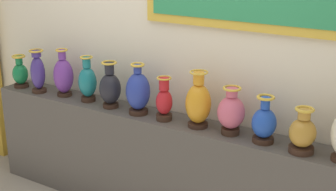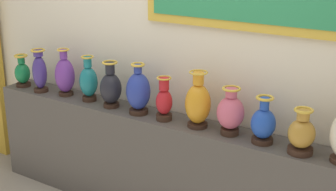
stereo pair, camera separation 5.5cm
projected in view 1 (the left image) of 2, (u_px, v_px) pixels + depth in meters
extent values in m
cube|color=#4C4742|center=(168.00, 170.00, 3.69)|extent=(3.30, 0.31, 0.83)
cube|color=beige|center=(184.00, 36.00, 3.55)|extent=(5.44, 0.10, 2.82)
cylinder|color=#382319|center=(21.00, 85.00, 4.29)|extent=(0.13, 0.13, 0.03)
ellipsoid|color=#14723D|center=(20.00, 74.00, 4.26)|extent=(0.13, 0.13, 0.18)
cylinder|color=#14723D|center=(19.00, 60.00, 4.22)|extent=(0.06, 0.06, 0.07)
torus|color=gold|center=(19.00, 56.00, 4.21)|extent=(0.12, 0.12, 0.02)
cylinder|color=#382319|center=(39.00, 90.00, 4.15)|extent=(0.12, 0.12, 0.03)
ellipsoid|color=#3F2D7F|center=(38.00, 73.00, 4.10)|extent=(0.12, 0.12, 0.28)
cylinder|color=#3F2D7F|center=(36.00, 54.00, 4.05)|extent=(0.08, 0.08, 0.05)
torus|color=gold|center=(36.00, 51.00, 4.04)|extent=(0.12, 0.12, 0.02)
cylinder|color=#382319|center=(65.00, 94.00, 4.06)|extent=(0.12, 0.12, 0.03)
ellipsoid|color=#6B3393|center=(63.00, 76.00, 4.01)|extent=(0.16, 0.16, 0.29)
cylinder|color=#6B3393|center=(62.00, 55.00, 3.95)|extent=(0.06, 0.06, 0.08)
torus|color=gold|center=(62.00, 50.00, 3.94)|extent=(0.10, 0.10, 0.02)
cylinder|color=#382319|center=(88.00, 99.00, 3.93)|extent=(0.11, 0.11, 0.04)
ellipsoid|color=#19727A|center=(88.00, 82.00, 3.88)|extent=(0.15, 0.15, 0.24)
cylinder|color=#19727A|center=(86.00, 62.00, 3.83)|extent=(0.07, 0.07, 0.08)
torus|color=gold|center=(86.00, 57.00, 3.82)|extent=(0.10, 0.10, 0.01)
cylinder|color=#382319|center=(111.00, 105.00, 3.79)|extent=(0.12, 0.12, 0.03)
ellipsoid|color=black|center=(110.00, 89.00, 3.75)|extent=(0.17, 0.17, 0.24)
cylinder|color=black|center=(109.00, 68.00, 3.70)|extent=(0.07, 0.07, 0.09)
torus|color=gold|center=(109.00, 63.00, 3.68)|extent=(0.12, 0.12, 0.02)
cylinder|color=#382319|center=(138.00, 111.00, 3.65)|extent=(0.14, 0.14, 0.04)
ellipsoid|color=#263899|center=(138.00, 91.00, 3.60)|extent=(0.18, 0.18, 0.28)
cylinder|color=#263899|center=(138.00, 69.00, 3.55)|extent=(0.06, 0.06, 0.06)
torus|color=gold|center=(137.00, 65.00, 3.54)|extent=(0.11, 0.11, 0.02)
cylinder|color=#382319|center=(164.00, 117.00, 3.53)|extent=(0.12, 0.12, 0.04)
ellipsoid|color=red|center=(164.00, 102.00, 3.49)|extent=(0.12, 0.12, 0.18)
cylinder|color=red|center=(164.00, 84.00, 3.45)|extent=(0.07, 0.07, 0.09)
torus|color=gold|center=(164.00, 78.00, 3.44)|extent=(0.11, 0.11, 0.01)
cylinder|color=#382319|center=(198.00, 125.00, 3.41)|extent=(0.14, 0.14, 0.03)
ellipsoid|color=orange|center=(198.00, 104.00, 3.36)|extent=(0.18, 0.18, 0.28)
cylinder|color=orange|center=(199.00, 78.00, 3.30)|extent=(0.08, 0.08, 0.08)
torus|color=gold|center=(199.00, 72.00, 3.29)|extent=(0.13, 0.13, 0.01)
cylinder|color=#382319|center=(230.00, 131.00, 3.28)|extent=(0.12, 0.12, 0.04)
ellipsoid|color=#CC5972|center=(231.00, 112.00, 3.24)|extent=(0.18, 0.18, 0.22)
cylinder|color=#CC5972|center=(232.00, 92.00, 3.19)|extent=(0.08, 0.08, 0.06)
torus|color=gold|center=(232.00, 88.00, 3.18)|extent=(0.13, 0.13, 0.02)
cylinder|color=#382319|center=(263.00, 140.00, 3.15)|extent=(0.14, 0.14, 0.03)
ellipsoid|color=#1E47B2|center=(264.00, 123.00, 3.12)|extent=(0.16, 0.16, 0.20)
cylinder|color=#1E47B2|center=(265.00, 103.00, 3.07)|extent=(0.06, 0.06, 0.08)
torus|color=gold|center=(266.00, 97.00, 3.06)|extent=(0.12, 0.12, 0.02)
cylinder|color=#382319|center=(301.00, 149.00, 3.00)|extent=(0.16, 0.16, 0.04)
ellipsoid|color=#B27F2D|center=(303.00, 133.00, 2.97)|extent=(0.17, 0.17, 0.18)
cylinder|color=#B27F2D|center=(304.00, 114.00, 2.93)|extent=(0.08, 0.08, 0.06)
torus|color=gold|center=(305.00, 109.00, 2.92)|extent=(0.12, 0.12, 0.02)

